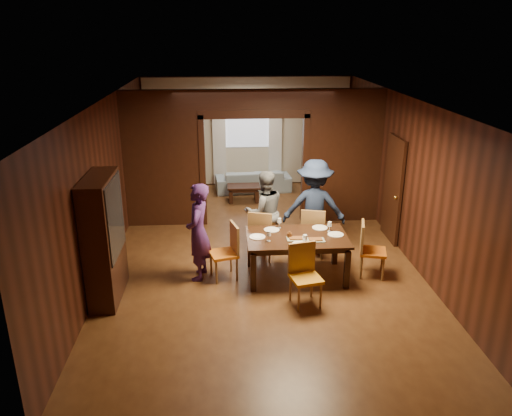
{
  "coord_description": "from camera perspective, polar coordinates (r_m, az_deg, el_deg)",
  "views": [
    {
      "loc": [
        -0.66,
        -8.73,
        4.08
      ],
      "look_at": [
        -0.09,
        -0.4,
        1.05
      ],
      "focal_mm": 35.0,
      "sensor_mm": 36.0,
      "label": 1
    }
  ],
  "objects": [
    {
      "name": "serving_bowl",
      "position": [
        8.57,
        5.44,
        -2.64
      ],
      "size": [
        0.34,
        0.34,
        0.08
      ],
      "primitive_type": "imported",
      "color": "black",
      "rests_on": "dining_table"
    },
    {
      "name": "plate_far_l",
      "position": [
        8.68,
        1.8,
        -2.5
      ],
      "size": [
        0.27,
        0.27,
        0.01
      ],
      "primitive_type": "cylinder",
      "color": "silver",
      "rests_on": "dining_table"
    },
    {
      "name": "door_right",
      "position": [
        10.28,
        15.39,
        2.07
      ],
      "size": [
        0.06,
        0.9,
        2.1
      ],
      "primitive_type": "cube",
      "color": "black",
      "rests_on": "floor"
    },
    {
      "name": "plate_right",
      "position": [
        8.59,
        9.09,
        -3.0
      ],
      "size": [
        0.27,
        0.27,
        0.01
      ],
      "primitive_type": "cylinder",
      "color": "silver",
      "rests_on": "dining_table"
    },
    {
      "name": "chair_far_r",
      "position": [
        9.41,
        6.56,
        -2.65
      ],
      "size": [
        0.54,
        0.54,
        0.97
      ],
      "primitive_type": null,
      "rotation": [
        0.0,
        0.0,
        2.89
      ],
      "color": "red",
      "rests_on": "floor"
    },
    {
      "name": "curtain_right",
      "position": [
        13.5,
        2.21,
        7.84
      ],
      "size": [
        0.35,
        0.06,
        2.4
      ],
      "primitive_type": "cube",
      "color": "white",
      "rests_on": "back_wall"
    },
    {
      "name": "sofa",
      "position": [
        13.16,
        -0.34,
        3.19
      ],
      "size": [
        2.01,
        0.93,
        0.57
      ],
      "primitive_type": "imported",
      "rotation": [
        0.0,
        0.0,
        3.23
      ],
      "color": "#90A7BC",
      "rests_on": "floor"
    },
    {
      "name": "window_far",
      "position": [
        13.4,
        -1.02,
        9.72
      ],
      "size": [
        1.2,
        0.03,
        1.3
      ],
      "primitive_type": "cube",
      "color": "silver",
      "rests_on": "back_wall"
    },
    {
      "name": "person_purple",
      "position": [
        8.44,
        -6.62,
        -2.74
      ],
      "size": [
        0.5,
        0.67,
        1.69
      ],
      "primitive_type": "imported",
      "rotation": [
        0.0,
        0.0,
        -1.73
      ],
      "color": "#3F1E59",
      "rests_on": "floor"
    },
    {
      "name": "room_walls",
      "position": [
        10.94,
        -0.32,
        6.34
      ],
      "size": [
        5.52,
        9.01,
        2.9
      ],
      "color": "black",
      "rests_on": "floor"
    },
    {
      "name": "condiment_jar",
      "position": [
        8.36,
        3.85,
        -3.08
      ],
      "size": [
        0.08,
        0.08,
        0.11
      ],
      "primitive_type": null,
      "color": "#532C13",
      "rests_on": "dining_table"
    },
    {
      "name": "chair_right",
      "position": [
        8.82,
        13.23,
        -4.67
      ],
      "size": [
        0.54,
        0.54,
        0.97
      ],
      "primitive_type": null,
      "rotation": [
        0.0,
        0.0,
        1.32
      ],
      "color": "#C65A12",
      "rests_on": "floor"
    },
    {
      "name": "platter_a",
      "position": [
        8.33,
        4.58,
        -3.49
      ],
      "size": [
        0.3,
        0.2,
        0.04
      ],
      "primitive_type": "cube",
      "color": "gray",
      "rests_on": "dining_table"
    },
    {
      "name": "wineglass_left",
      "position": [
        8.21,
        1.46,
        -3.24
      ],
      "size": [
        0.08,
        0.08,
        0.18
      ],
      "primitive_type": null,
      "color": "white",
      "rests_on": "dining_table"
    },
    {
      "name": "hutch",
      "position": [
        8.08,
        -16.99,
        -3.39
      ],
      "size": [
        0.4,
        1.2,
        2.0
      ],
      "primitive_type": "cube",
      "color": "black",
      "rests_on": "floor"
    },
    {
      "name": "tumbler",
      "position": [
        8.19,
        5.62,
        -3.53
      ],
      "size": [
        0.07,
        0.07,
        0.14
      ],
      "primitive_type": "cylinder",
      "color": "white",
      "rests_on": "dining_table"
    },
    {
      "name": "dining_table",
      "position": [
        8.62,
        4.65,
        -5.55
      ],
      "size": [
        1.7,
        1.06,
        0.76
      ],
      "primitive_type": "cube",
      "color": "black",
      "rests_on": "floor"
    },
    {
      "name": "platter_b",
      "position": [
        8.31,
        6.82,
        -3.61
      ],
      "size": [
        0.3,
        0.2,
        0.04
      ],
      "primitive_type": "cube",
      "color": "gray",
      "rests_on": "dining_table"
    },
    {
      "name": "plate_left",
      "position": [
        8.39,
        0.16,
        -3.31
      ],
      "size": [
        0.27,
        0.27,
        0.01
      ],
      "primitive_type": "cylinder",
      "color": "silver",
      "rests_on": "dining_table"
    },
    {
      "name": "chair_near",
      "position": [
        7.75,
        5.73,
        -7.79
      ],
      "size": [
        0.53,
        0.53,
        0.97
      ],
      "primitive_type": null,
      "rotation": [
        0.0,
        0.0,
        0.22
      ],
      "color": "orange",
      "rests_on": "floor"
    },
    {
      "name": "wineglass_far",
      "position": [
        8.75,
        2.69,
        -1.73
      ],
      "size": [
        0.08,
        0.08,
        0.18
      ],
      "primitive_type": null,
      "color": "white",
      "rests_on": "dining_table"
    },
    {
      "name": "plate_far_r",
      "position": [
        8.84,
        7.3,
        -2.25
      ],
      "size": [
        0.27,
        0.27,
        0.01
      ],
      "primitive_type": "cylinder",
      "color": "silver",
      "rests_on": "dining_table"
    },
    {
      "name": "floor",
      "position": [
        9.66,
        0.39,
        -5.04
      ],
      "size": [
        9.0,
        9.0,
        0.0
      ],
      "primitive_type": "plane",
      "color": "#4C2A15",
      "rests_on": "ground"
    },
    {
      "name": "plate_near",
      "position": [
        8.15,
        5.11,
        -4.12
      ],
      "size": [
        0.27,
        0.27,
        0.01
      ],
      "primitive_type": "cylinder",
      "color": "white",
      "rests_on": "dining_table"
    },
    {
      "name": "chair_far_l",
      "position": [
        9.23,
        0.72,
        -2.98
      ],
      "size": [
        0.55,
        0.55,
        0.97
      ],
      "primitive_type": null,
      "rotation": [
        0.0,
        0.0,
        2.84
      ],
      "color": "orange",
      "rests_on": "floor"
    },
    {
      "name": "curtain_left",
      "position": [
        13.43,
        -4.22,
        7.74
      ],
      "size": [
        0.35,
        0.06,
        2.4
      ],
      "primitive_type": "cube",
      "color": "white",
      "rests_on": "back_wall"
    },
    {
      "name": "ceiling",
      "position": [
        8.83,
        0.44,
        12.27
      ],
      "size": [
        5.5,
        9.0,
        0.02
      ],
      "primitive_type": "cube",
      "color": "silver",
      "rests_on": "room_walls"
    },
    {
      "name": "person_grey",
      "position": [
        9.4,
        0.97,
        -0.45
      ],
      "size": [
        0.9,
        0.77,
        1.61
      ],
      "primitive_type": "imported",
      "rotation": [
        0.0,
        0.0,
        3.37
      ],
      "color": "#5B5D63",
      "rests_on": "floor"
    },
    {
      "name": "coffee_table",
      "position": [
        12.39,
        -1.42,
        1.69
      ],
      "size": [
        0.8,
        0.5,
        0.4
      ],
      "primitive_type": "cube",
      "color": "black",
      "rests_on": "floor"
    },
    {
      "name": "wineglass_right",
      "position": [
        8.68,
        8.4,
        -2.12
      ],
      "size": [
        0.08,
        0.08,
        0.18
      ],
      "primitive_type": null,
      "color": "white",
      "rests_on": "dining_table"
    },
    {
      "name": "chair_left",
      "position": [
        8.52,
        -3.73,
        -5.05
      ],
      "size": [
        0.54,
        0.54,
        0.97
      ],
      "primitive_type": null,
      "rotation": [
        0.0,
        0.0,
        -1.3
      ],
      "color": "orange",
      "rests_on": "floor"
    },
    {
      "name": "person_navy",
      "position": [
        9.4,
        6.67,
        0.1
      ],
      "size": [
        1.27,
        0.84,
        1.82
      ],
      "primitive_type": "imported",
      "rotation": [
        0.0,
        0.0,
        2.99
      ],
      "color": "#18223D",
      "rests_on": "floor"
    }
  ]
}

